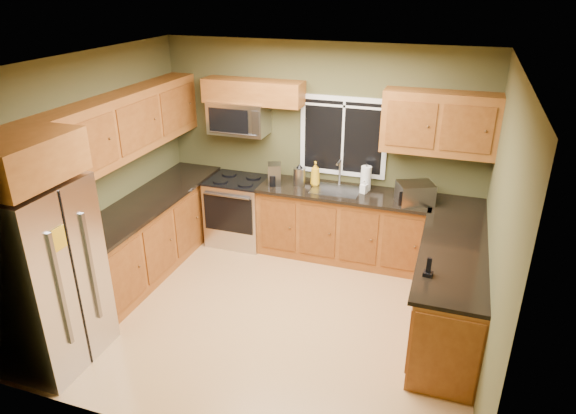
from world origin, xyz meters
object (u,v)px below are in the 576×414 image
Objects in this scene: toaster_oven at (415,193)px; soap_bottle_b at (364,187)px; microwave at (239,118)px; coffee_maker at (274,175)px; kettle at (299,175)px; cordless_phone at (428,270)px; soap_bottle_a at (315,173)px; range at (238,210)px; paper_towel_roll at (366,178)px; refrigerator at (44,276)px.

toaster_oven reaches higher than soap_bottle_b.
microwave is 0.88m from coffee_maker.
toaster_oven is at bearing -5.58° from microwave.
cordless_phone is at bearing -44.69° from kettle.
soap_bottle_b is at bearing -5.81° from soap_bottle_a.
range is at bearing -89.98° from microwave.
coffee_maker is (0.55, -0.04, 0.60)m from range.
range is at bearing -174.80° from soap_bottle_a.
microwave is (-0.00, 0.14, 1.26)m from range.
kettle is 0.20m from soap_bottle_a.
soap_bottle_b is 1.96m from cordless_phone.
coffee_maker is 0.53m from soap_bottle_a.
range is 1.79m from soap_bottle_b.
toaster_oven is at bearing 100.33° from cordless_phone.
paper_towel_roll reaches higher than cordless_phone.
soap_bottle_b is at bearing 169.01° from toaster_oven.
range is at bearing -178.98° from soap_bottle_b.
paper_towel_roll is 2.07m from cordless_phone.
toaster_oven is (2.33, -0.23, -0.66)m from microwave.
soap_bottle_b is at bearing -0.98° from kettle.
refrigerator reaches higher than paper_towel_roll.
microwave reaches higher than kettle.
cordless_phone reaches higher than range.
microwave is 1.85m from soap_bottle_b.
kettle is at bearing -6.06° from microwave.
range is 0.81m from coffee_maker.
cordless_phone is at bearing -34.98° from microwave.
toaster_oven is 1.45× the size of paper_towel_roll.
soap_bottle_b is at bearing 49.50° from refrigerator.
cordless_phone is at bearing -38.60° from coffee_maker.
soap_bottle_a is (-0.64, -0.05, 0.00)m from paper_towel_roll.
microwave is 3.28m from cordless_phone.
cordless_phone is at bearing -48.89° from soap_bottle_a.
cordless_phone reaches higher than soap_bottle_b.
kettle reaches higher than toaster_oven.
microwave reaches higher than coffee_maker.
refrigerator reaches higher than coffee_maker.
coffee_maker is 0.80× the size of paper_towel_roll.
paper_towel_roll is at bearing 9.27° from coffee_maker.
toaster_oven is at bearing -10.99° from soap_bottle_b.
coffee_maker is 0.32m from kettle.
paper_towel_roll is at bearing 4.92° from range.
microwave is at bearing 76.66° from refrigerator.
soap_bottle_a reaches higher than range.
microwave is at bearing 173.94° from kettle.
paper_towel_roll is 0.65m from soap_bottle_a.
coffee_maker reaches higher than cordless_phone.
cordless_phone is (1.76, -1.74, -0.07)m from kettle.
toaster_oven is at bearing 41.58° from refrigerator.
toaster_oven reaches higher than range.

